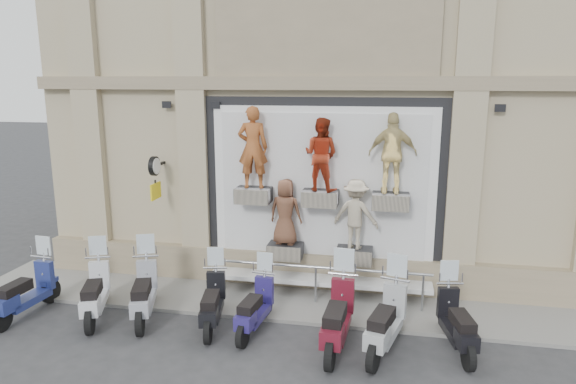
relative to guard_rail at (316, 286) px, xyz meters
name	(u,v)px	position (x,y,z in m)	size (l,w,h in m)	color
ground	(300,351)	(0.00, -2.00, -0.47)	(90.00, 90.00, 0.00)	#313134
sidewalk	(316,302)	(0.00, 0.10, -0.43)	(16.00, 2.20, 0.08)	gray
building	(342,42)	(0.00, 5.00, 5.54)	(14.00, 8.60, 12.00)	tan
shop_vitrine	(324,192)	(0.07, 0.75, 1.96)	(5.60, 0.83, 4.30)	black
guard_rail	(316,286)	(0.00, 0.00, 0.00)	(5.06, 0.10, 0.93)	#9EA0A5
clock_sign_bracket	(155,172)	(-3.90, 0.47, 2.34)	(0.10, 0.80, 1.02)	black
scooter_a	(24,281)	(-5.94, -1.70, 0.33)	(0.57, 1.95, 1.58)	navy
scooter_b	(94,282)	(-4.45, -1.50, 0.34)	(0.58, 1.98, 1.61)	silver
scooter_c	(143,282)	(-3.43, -1.32, 0.36)	(0.59, 2.03, 1.65)	#91939D
scooter_d	(212,292)	(-1.90, -1.41, 0.28)	(0.54, 1.84, 1.50)	black
scooter_e	(255,297)	(-1.01, -1.43, 0.27)	(0.53, 1.80, 1.46)	navy
scooter_f	(338,305)	(0.66, -1.76, 0.40)	(0.62, 2.13, 1.73)	#580F1C
scooter_g	(386,309)	(1.54, -1.71, 0.38)	(0.60, 2.07, 1.68)	#9CA0A3
scooter_h	(458,312)	(2.83, -1.40, 0.30)	(0.55, 1.89, 1.53)	black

